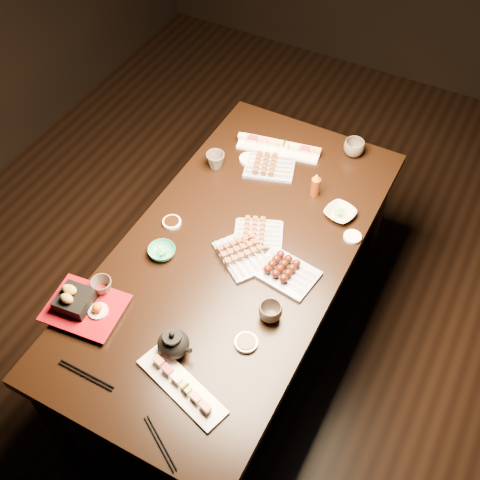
% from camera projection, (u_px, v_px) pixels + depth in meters
% --- Properties ---
extents(ground, '(5.00, 5.00, 0.00)m').
position_uv_depth(ground, '(253.00, 331.00, 3.12)').
color(ground, black).
rests_on(ground, ground).
extents(dining_table, '(1.24, 1.94, 0.75)m').
position_uv_depth(dining_table, '(235.00, 302.00, 2.78)').
color(dining_table, black).
rests_on(dining_table, ground).
extents(sushi_platter_near, '(0.39, 0.21, 0.05)m').
position_uv_depth(sushi_platter_near, '(182.00, 385.00, 2.09)').
color(sushi_platter_near, white).
rests_on(sushi_platter_near, dining_table).
extents(sushi_platter_far, '(0.41, 0.18, 0.05)m').
position_uv_depth(sushi_platter_far, '(279.00, 146.00, 2.88)').
color(sushi_platter_far, white).
rests_on(sushi_platter_far, dining_table).
extents(yakitori_plate_center, '(0.24, 0.21, 0.05)m').
position_uv_depth(yakitori_plate_center, '(259.00, 231.00, 2.53)').
color(yakitori_plate_center, '#828EB6').
rests_on(yakitori_plate_center, dining_table).
extents(yakitori_plate_right, '(0.29, 0.27, 0.06)m').
position_uv_depth(yakitori_plate_right, '(242.00, 253.00, 2.45)').
color(yakitori_plate_right, '#828EB6').
rests_on(yakitori_plate_right, dining_table).
extents(yakitori_plate_left, '(0.27, 0.23, 0.06)m').
position_uv_depth(yakitori_plate_left, '(270.00, 164.00, 2.79)').
color(yakitori_plate_left, '#828EB6').
rests_on(yakitori_plate_left, dining_table).
extents(tsukune_plate, '(0.26, 0.21, 0.06)m').
position_uv_depth(tsukune_plate, '(286.00, 270.00, 2.39)').
color(tsukune_plate, '#828EB6').
rests_on(tsukune_plate, dining_table).
extents(edamame_bowl_green, '(0.12, 0.12, 0.04)m').
position_uv_depth(edamame_bowl_green, '(162.00, 252.00, 2.47)').
color(edamame_bowl_green, teal).
rests_on(edamame_bowl_green, dining_table).
extents(edamame_bowl_cream, '(0.15, 0.15, 0.03)m').
position_uv_depth(edamame_bowl_cream, '(340.00, 213.00, 2.61)').
color(edamame_bowl_cream, '#C0B79D').
rests_on(edamame_bowl_cream, dining_table).
extents(tempura_tray, '(0.31, 0.26, 0.11)m').
position_uv_depth(tempura_tray, '(84.00, 303.00, 2.27)').
color(tempura_tray, black).
rests_on(tempura_tray, dining_table).
extents(teacup_near_left, '(0.11, 0.11, 0.08)m').
position_uv_depth(teacup_near_left, '(102.00, 287.00, 2.33)').
color(teacup_near_left, '#4D443B').
rests_on(teacup_near_left, dining_table).
extents(teacup_mid_right, '(0.10, 0.10, 0.07)m').
position_uv_depth(teacup_mid_right, '(270.00, 312.00, 2.26)').
color(teacup_mid_right, '#4D443B').
rests_on(teacup_mid_right, dining_table).
extents(teacup_far_left, '(0.12, 0.12, 0.08)m').
position_uv_depth(teacup_far_left, '(215.00, 161.00, 2.79)').
color(teacup_far_left, '#4D443B').
rests_on(teacup_far_left, dining_table).
extents(teacup_far_right, '(0.12, 0.12, 0.08)m').
position_uv_depth(teacup_far_right, '(354.00, 148.00, 2.85)').
color(teacup_far_right, '#4D443B').
rests_on(teacup_far_right, dining_table).
extents(teapot, '(0.14, 0.14, 0.12)m').
position_uv_depth(teapot, '(173.00, 342.00, 2.15)').
color(teapot, black).
rests_on(teapot, dining_table).
extents(condiment_bottle, '(0.05, 0.05, 0.13)m').
position_uv_depth(condiment_bottle, '(316.00, 184.00, 2.66)').
color(condiment_bottle, '#6D2D0E').
rests_on(condiment_bottle, dining_table).
extents(sauce_dish_west, '(0.11, 0.11, 0.01)m').
position_uv_depth(sauce_dish_west, '(172.00, 222.00, 2.59)').
color(sauce_dish_west, white).
rests_on(sauce_dish_west, dining_table).
extents(sauce_dish_east, '(0.08, 0.08, 0.01)m').
position_uv_depth(sauce_dish_east, '(352.00, 237.00, 2.54)').
color(sauce_dish_east, white).
rests_on(sauce_dish_east, dining_table).
extents(sauce_dish_se, '(0.12, 0.12, 0.02)m').
position_uv_depth(sauce_dish_se, '(246.00, 343.00, 2.21)').
color(sauce_dish_se, white).
rests_on(sauce_dish_se, dining_table).
extents(sauce_dish_nw, '(0.10, 0.10, 0.02)m').
position_uv_depth(sauce_dish_nw, '(249.00, 159.00, 2.84)').
color(sauce_dish_nw, white).
rests_on(sauce_dish_nw, dining_table).
extents(chopsticks_near, '(0.23, 0.02, 0.01)m').
position_uv_depth(chopsticks_near, '(86.00, 375.00, 2.13)').
color(chopsticks_near, black).
rests_on(chopsticks_near, dining_table).
extents(chopsticks_se, '(0.19, 0.13, 0.01)m').
position_uv_depth(chopsticks_se, '(160.00, 443.00, 1.97)').
color(chopsticks_se, black).
rests_on(chopsticks_se, dining_table).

